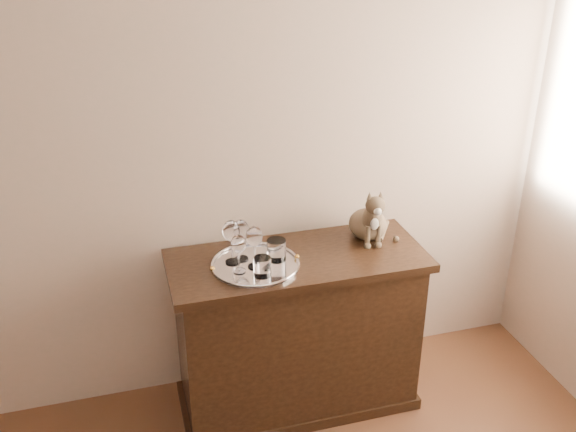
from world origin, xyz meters
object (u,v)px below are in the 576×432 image
sideboard (297,332)px  cat (369,211)px  tray (255,265)px  tumbler_b (262,267)px  wine_glass_c (239,253)px  wine_glass_a (232,242)px  wine_glass_b (241,240)px  tumbler_c (276,250)px  wine_glass_d (254,247)px

sideboard → cat: size_ratio=4.25×
sideboard → cat: cat is taller
tray → tumbler_b: (0.01, -0.10, 0.05)m
tumbler_b → cat: size_ratio=0.31×
wine_glass_c → tray: bearing=25.1°
tray → wine_glass_a: bearing=152.4°
tray → cat: cat is taller
wine_glass_b → tumbler_b: size_ratio=2.27×
tumbler_c → cat: size_ratio=0.35×
tumbler_c → cat: (0.49, 0.11, 0.08)m
tray → sideboard: bearing=8.2°
wine_glass_c → cat: 0.69m
wine_glass_c → tumbler_c: size_ratio=1.82×
wine_glass_d → wine_glass_a: bearing=142.6°
cat → tray: bearing=-160.4°
tray → wine_glass_d: size_ratio=2.00×
sideboard → tumbler_b: bearing=-147.0°
wine_glass_c → wine_glass_d: (0.07, 0.02, 0.01)m
tray → wine_glass_a: 0.15m
wine_glass_d → tumbler_b: (0.01, -0.08, -0.06)m
wine_glass_a → wine_glass_d: bearing=-37.4°
wine_glass_b → tray: bearing=-53.3°
wine_glass_a → wine_glass_d: (0.09, -0.07, -0.00)m
cat → wine_glass_b: bearing=-167.1°
tray → cat: bearing=11.9°
wine_glass_a → wine_glass_d: wine_glass_a is taller
wine_glass_b → wine_glass_c: size_ratio=1.11×
wine_glass_a → cat: (0.69, 0.08, 0.03)m
wine_glass_b → cat: cat is taller
tumbler_c → wine_glass_a: bearing=171.4°
wine_glass_b → cat: (0.64, 0.06, 0.03)m
wine_glass_b → wine_glass_d: wine_glass_d is taller
sideboard → wine_glass_c: 0.60m
tumbler_b → tumbler_c: tumbler_c is taller
wine_glass_a → tumbler_c: bearing=-8.6°
wine_glass_b → wine_glass_c: (-0.03, -0.10, -0.01)m
tumbler_b → tumbler_c: size_ratio=0.89×
sideboard → tumbler_b: 0.53m
wine_glass_c → tumbler_b: bearing=-34.7°
cat → sideboard: bearing=-158.4°
wine_glass_a → cat: size_ratio=0.74×
wine_glass_d → tumbler_c: wine_glass_d is taller
wine_glass_b → cat: 0.64m
tumbler_b → tray: bearing=94.5°
wine_glass_c → tumbler_b: (0.09, -0.06, -0.05)m
tray → wine_glass_c: wine_glass_c is taller
tray → wine_glass_d: (-0.01, -0.02, 0.10)m
sideboard → wine_glass_d: bearing=-167.5°
tumbler_b → wine_glass_a: bearing=124.4°
sideboard → cat: 0.69m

